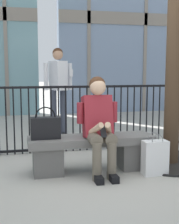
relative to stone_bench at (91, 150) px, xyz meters
name	(u,v)px	position (x,y,z in m)	size (l,w,h in m)	color
ground_plane	(91,170)	(0.00, 0.00, -0.27)	(60.00, 60.00, 0.00)	#B2ADA3
stone_bench	(91,150)	(0.00, 0.00, 0.00)	(1.60, 0.44, 0.45)	slate
seated_person_with_phone	(99,122)	(0.07, -0.13, 0.38)	(0.52, 0.66, 1.21)	#6B6051
handbag_on_bench	(46,127)	(-0.58, -0.01, 0.32)	(0.36, 0.15, 0.40)	black
shopping_bag	(155,157)	(0.73, -0.34, -0.05)	(0.31, 0.17, 0.52)	white
bystander_at_railing	(58,85)	(-0.12, 2.26, 0.73)	(0.55, 0.43, 1.71)	#383D4C
plaza_railing	(76,118)	(0.00, 1.02, 0.26)	(7.65, 0.04, 1.05)	black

